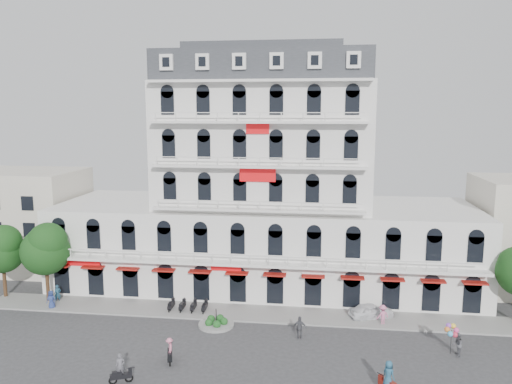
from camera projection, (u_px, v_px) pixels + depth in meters
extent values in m
plane|color=#38383A|center=(238.00, 361.00, 38.45)|extent=(120.00, 120.00, 0.00)
cube|color=gray|center=(254.00, 313.00, 47.26)|extent=(53.00, 4.00, 0.16)
cube|color=silver|center=(264.00, 244.00, 55.37)|extent=(45.00, 14.00, 9.00)
cube|color=silver|center=(265.00, 145.00, 53.62)|extent=(22.00, 12.00, 13.00)
cube|color=#2D3035|center=(265.00, 68.00, 52.36)|extent=(21.56, 11.76, 3.00)
cube|color=#2D3035|center=(265.00, 50.00, 52.05)|extent=(15.84, 8.64, 0.80)
cube|color=maroon|center=(256.00, 274.00, 48.18)|extent=(40.50, 1.00, 0.15)
cube|color=red|center=(258.00, 175.00, 48.03)|extent=(3.50, 0.10, 1.40)
cube|color=beige|center=(22.00, 219.00, 60.86)|extent=(14.00, 10.00, 12.00)
cylinder|color=gray|center=(216.00, 325.00, 44.69)|extent=(3.20, 3.20, 0.24)
cylinder|color=black|center=(216.00, 316.00, 44.56)|extent=(0.08, 0.08, 1.40)
sphere|color=#194D1C|center=(224.00, 321.00, 44.55)|extent=(0.70, 0.70, 0.70)
sphere|color=#194D1C|center=(220.00, 318.00, 45.26)|extent=(0.70, 0.70, 0.70)
sphere|color=#194D1C|center=(211.00, 319.00, 45.12)|extent=(0.70, 0.70, 0.70)
sphere|color=#194D1C|center=(209.00, 323.00, 44.32)|extent=(0.70, 0.70, 0.70)
sphere|color=#194D1C|center=(217.00, 324.00, 43.95)|extent=(0.70, 0.70, 0.70)
cylinder|color=#382314|center=(5.00, 281.00, 51.23)|extent=(0.36, 0.36, 3.52)
sphere|color=#113714|center=(2.00, 251.00, 50.73)|extent=(4.48, 4.48, 4.48)
sphere|color=#113714|center=(4.00, 242.00, 50.21)|extent=(3.52, 3.52, 3.52)
sphere|color=#113714|center=(0.00, 244.00, 50.97)|extent=(3.20, 3.20, 3.20)
cylinder|color=#382314|center=(48.00, 284.00, 50.10)|extent=(0.36, 0.36, 3.74)
sphere|color=#113714|center=(45.00, 251.00, 49.56)|extent=(4.76, 4.76, 4.76)
sphere|color=#113714|center=(48.00, 241.00, 49.03)|extent=(3.74, 3.74, 3.74)
sphere|color=#113714|center=(43.00, 244.00, 49.80)|extent=(3.40, 3.40, 3.40)
imported|color=white|center=(371.00, 311.00, 46.27)|extent=(4.45, 2.94, 1.41)
cube|color=black|center=(121.00, 376.00, 35.16)|extent=(1.52, 0.92, 0.35)
torus|color=black|center=(129.00, 378.00, 35.35)|extent=(0.60, 0.35, 0.60)
torus|color=black|center=(113.00, 381.00, 35.05)|extent=(0.60, 0.35, 0.60)
imported|color=slate|center=(120.00, 366.00, 35.04)|extent=(0.75, 0.64, 1.75)
imported|color=#275877|center=(389.00, 374.00, 33.83)|extent=(1.05, 1.07, 1.86)
cube|color=black|center=(170.00, 356.00, 38.09)|extent=(0.77, 1.54, 0.35)
torus|color=black|center=(170.00, 362.00, 37.60)|extent=(0.29, 0.61, 0.60)
torus|color=black|center=(170.00, 356.00, 38.67)|extent=(0.29, 0.61, 0.60)
imported|color=pink|center=(170.00, 348.00, 37.98)|extent=(0.83, 1.11, 1.52)
imported|color=navy|center=(51.00, 300.00, 48.40)|extent=(0.92, 0.61, 1.86)
imported|color=#515158|center=(300.00, 328.00, 42.08)|extent=(1.15, 0.50, 1.94)
imported|color=pink|center=(383.00, 315.00, 44.69)|extent=(1.42, 1.22, 1.90)
imported|color=navy|center=(58.00, 294.00, 50.13)|extent=(0.77, 0.66, 1.80)
imported|color=#54555B|center=(457.00, 345.00, 39.03)|extent=(0.91, 1.06, 1.88)
cylinder|color=black|center=(451.00, 342.00, 39.37)|extent=(0.04, 0.04, 2.00)
sphere|color=#E54C99|center=(456.00, 330.00, 39.16)|extent=(0.44, 0.44, 0.44)
sphere|color=yellow|center=(453.00, 326.00, 39.45)|extent=(0.44, 0.44, 0.44)
sphere|color=#994CD8|center=(449.00, 326.00, 39.49)|extent=(0.44, 0.44, 0.44)
sphere|color=orange|center=(447.00, 329.00, 39.24)|extent=(0.44, 0.44, 0.44)
sphere|color=#4CB2E5|center=(450.00, 334.00, 38.96)|extent=(0.44, 0.44, 0.44)
sphere|color=#D8334C|center=(455.00, 335.00, 38.93)|extent=(0.44, 0.44, 0.44)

